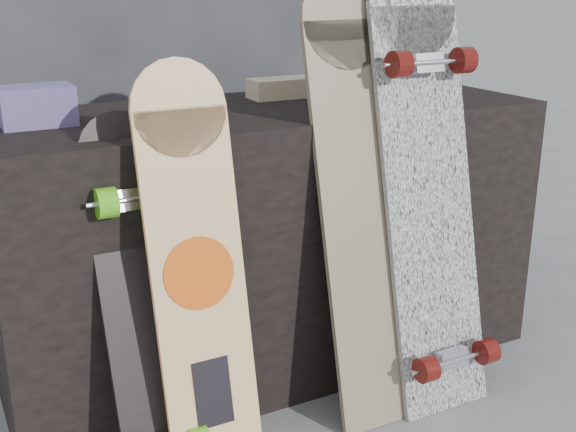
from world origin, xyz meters
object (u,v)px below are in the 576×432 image
longboard_celtic (362,189)px  skateboard_dark (144,299)px  vendor_table (267,238)px  longboard_geisha (197,267)px  longboard_cascadia (429,179)px

longboard_celtic → skateboard_dark: bearing=-179.2°
vendor_table → longboard_celtic: (0.12, -0.34, 0.23)m
longboard_geisha → skateboard_dark: longboard_geisha is taller
vendor_table → longboard_cascadia: bearing=-49.8°
longboard_cascadia → skateboard_dark: (-0.80, 0.02, -0.19)m
skateboard_dark → vendor_table: bearing=35.3°
vendor_table → longboard_cascadia: 0.54m
longboard_geisha → skateboard_dark: bearing=152.5°
longboard_geisha → longboard_celtic: longboard_celtic is taller
longboard_cascadia → longboard_geisha: bearing=-177.0°
vendor_table → longboard_celtic: bearing=-71.0°
vendor_table → longboard_celtic: size_ratio=1.35×
vendor_table → longboard_geisha: 0.57m
longboard_cascadia → skateboard_dark: bearing=178.4°
longboard_celtic → longboard_cascadia: bearing=-9.1°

